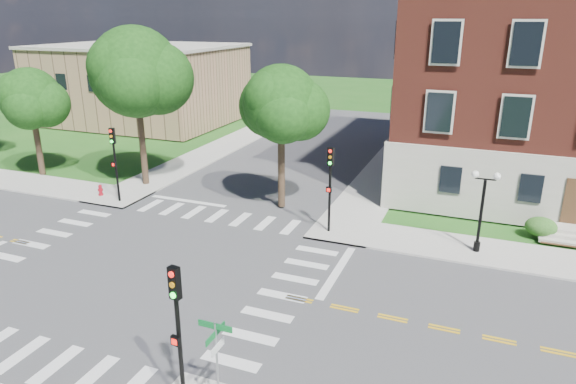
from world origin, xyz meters
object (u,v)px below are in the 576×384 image
(twin_lamp_west, at_px, (482,207))
(street_sign_pole, at_px, (217,350))
(traffic_signal_se, at_px, (177,321))
(fire_hydrant, at_px, (101,190))
(traffic_signal_ne, at_px, (330,179))
(traffic_signal_nw, at_px, (114,155))

(twin_lamp_west, height_order, street_sign_pole, twin_lamp_west)
(traffic_signal_se, xyz_separation_m, fire_hydrant, (-15.82, 14.79, -2.72))
(traffic_signal_ne, bearing_deg, traffic_signal_nw, -178.92)
(fire_hydrant, bearing_deg, street_sign_pole, -40.66)
(traffic_signal_ne, height_order, fire_hydrant, traffic_signal_ne)
(traffic_signal_se, bearing_deg, street_sign_pole, 12.80)
(traffic_signal_ne, bearing_deg, twin_lamp_west, 2.54)
(traffic_signal_se, bearing_deg, fire_hydrant, 136.94)
(traffic_signal_se, bearing_deg, traffic_signal_nw, 134.19)
(street_sign_pole, bearing_deg, traffic_signal_nw, 136.87)
(traffic_signal_ne, xyz_separation_m, twin_lamp_west, (7.79, 0.35, -0.66))
(twin_lamp_west, bearing_deg, traffic_signal_se, -117.91)
(traffic_signal_se, distance_m, street_sign_pole, 1.43)
(traffic_signal_se, xyz_separation_m, street_sign_pole, (1.10, 0.25, -0.88))
(traffic_signal_ne, height_order, twin_lamp_west, traffic_signal_ne)
(traffic_signal_ne, bearing_deg, street_sign_pole, -86.15)
(traffic_signal_nw, bearing_deg, street_sign_pole, -43.13)
(traffic_signal_nw, bearing_deg, traffic_signal_ne, 1.08)
(traffic_signal_se, xyz_separation_m, traffic_signal_ne, (0.14, 14.62, 0.00))
(twin_lamp_west, distance_m, street_sign_pole, 16.22)
(traffic_signal_nw, distance_m, fire_hydrant, 3.33)
(traffic_signal_ne, relative_size, fire_hydrant, 6.40)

